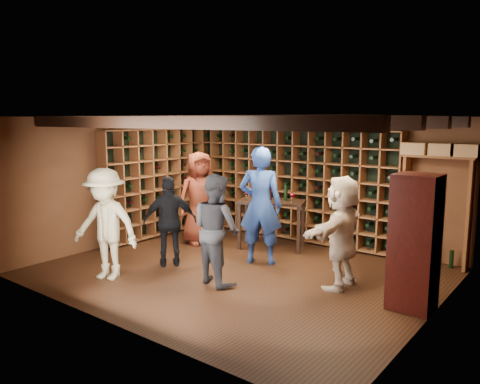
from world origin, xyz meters
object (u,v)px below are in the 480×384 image
Objects in this scene: man_grey_suit at (216,229)px; guest_beige at (341,232)px; guest_woman_black at (170,222)px; man_blue_shirt at (260,205)px; guest_khaki at (106,224)px; display_cabinet at (414,245)px; guest_red_floral at (200,198)px; tasting_table at (271,206)px.

man_grey_suit is 1.85m from guest_beige.
guest_woman_black is 2.85m from guest_beige.
guest_khaki is (-1.43, -2.10, -0.15)m from man_blue_shirt.
man_blue_shirt is (-2.71, 0.40, 0.15)m from display_cabinet.
guest_red_floral reaches higher than guest_khaki.
guest_red_floral reaches higher than guest_beige.
display_cabinet is at bearing 147.85° from man_blue_shirt.
guest_red_floral is 2.45m from guest_khaki.
man_blue_shirt is 1.47× the size of tasting_table.
guest_woman_black is 0.92× the size of guest_beige.
guest_red_floral reaches higher than guest_woman_black.
display_cabinet is 1.05× the size of guest_beige.
guest_beige is at bearing -50.67° from tasting_table.
tasting_table is (-1.98, 1.13, -0.02)m from guest_beige.
tasting_table is at bearing -120.88° from guest_beige.
guest_red_floral is at bearing -27.79° from man_grey_suit.
man_grey_suit is (0.04, -1.21, -0.18)m from man_blue_shirt.
guest_beige is at bearing 147.74° from guest_woman_black.
man_blue_shirt reaches higher than tasting_table.
man_grey_suit is at bearing -106.70° from guest_red_floral.
guest_red_floral is at bearing 78.91° from guest_khaki.
man_grey_suit is 2.15m from tasting_table.
guest_khaki is (-0.32, -1.06, 0.10)m from guest_woman_black.
tasting_table is at bearing -159.86° from guest_woman_black.
guest_khaki is at bearing -148.92° from guest_red_floral.
man_grey_suit is at bearing 13.70° from guest_khaki.
guest_beige is (1.61, -0.23, -0.18)m from man_blue_shirt.
guest_khaki is at bearing 24.42° from guest_woman_black.
tasting_table is at bearing -65.19° from man_grey_suit.
man_blue_shirt is at bearing 171.62° from display_cabinet.
guest_beige is at bearing 171.06° from display_cabinet.
man_blue_shirt is 1.55m from guest_woman_black.
tasting_table is at bearing -42.25° from guest_red_floral.
man_blue_shirt is at bearing -88.37° from tasting_table.
man_grey_suit is 1.21× the size of tasting_table.
guest_woman_black is at bearing -74.57° from guest_beige.
guest_beige is at bearing 148.24° from man_blue_shirt.
guest_woman_black is at bearing -132.18° from guest_red_floral.
tasting_table is (0.74, 1.94, 0.05)m from guest_woman_black.
man_blue_shirt reaches higher than guest_woman_black.
guest_woman_black is 1.11× the size of tasting_table.
man_grey_suit is 2.33m from guest_red_floral.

